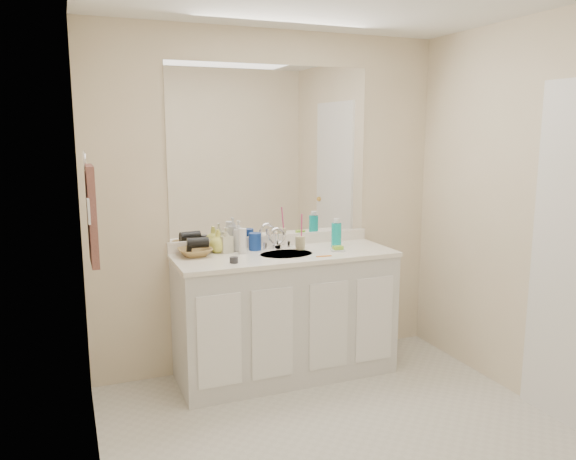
{
  "coord_description": "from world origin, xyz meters",
  "views": [
    {
      "loc": [
        -1.38,
        -2.47,
        1.72
      ],
      "look_at": [
        0.0,
        0.97,
        1.05
      ],
      "focal_mm": 35.0,
      "sensor_mm": 36.0,
      "label": 1
    }
  ],
  "objects": [
    {
      "name": "floor",
      "position": [
        0.0,
        0.0,
        0.0
      ],
      "size": [
        2.6,
        2.6,
        0.0
      ],
      "primitive_type": "cube",
      "color": "beige",
      "rests_on": "ground"
    },
    {
      "name": "wall_back",
      "position": [
        0.0,
        1.3,
        1.2
      ],
      "size": [
        2.6,
        0.02,
        2.4
      ],
      "primitive_type": "cube",
      "color": "beige",
      "rests_on": "floor"
    },
    {
      "name": "wall_front",
      "position": [
        0.0,
        -1.3,
        1.2
      ],
      "size": [
        2.6,
        0.02,
        2.4
      ],
      "primitive_type": "cube",
      "color": "beige",
      "rests_on": "floor"
    },
    {
      "name": "wall_left",
      "position": [
        -1.3,
        0.0,
        1.2
      ],
      "size": [
        0.02,
        2.6,
        2.4
      ],
      "primitive_type": "cube",
      "color": "beige",
      "rests_on": "floor"
    },
    {
      "name": "wall_right",
      "position": [
        1.3,
        0.0,
        1.2
      ],
      "size": [
        0.02,
        2.6,
        2.4
      ],
      "primitive_type": "cube",
      "color": "beige",
      "rests_on": "floor"
    },
    {
      "name": "vanity_cabinet",
      "position": [
        0.0,
        1.02,
        0.42
      ],
      "size": [
        1.5,
        0.55,
        0.85
      ],
      "primitive_type": "cube",
      "color": "silver",
      "rests_on": "floor"
    },
    {
      "name": "countertop",
      "position": [
        0.0,
        1.02,
        0.86
      ],
      "size": [
        1.52,
        0.57,
        0.03
      ],
      "primitive_type": "cube",
      "color": "white",
      "rests_on": "vanity_cabinet"
    },
    {
      "name": "backsplash",
      "position": [
        0.0,
        1.29,
        0.92
      ],
      "size": [
        1.52,
        0.03,
        0.08
      ],
      "primitive_type": "cube",
      "color": "white",
      "rests_on": "countertop"
    },
    {
      "name": "sink_basin",
      "position": [
        0.0,
        1.0,
        0.87
      ],
      "size": [
        0.37,
        0.37,
        0.02
      ],
      "primitive_type": "cylinder",
      "color": "beige",
      "rests_on": "countertop"
    },
    {
      "name": "faucet",
      "position": [
        0.0,
        1.18,
        0.94
      ],
      "size": [
        0.02,
        0.02,
        0.11
      ],
      "primitive_type": "cylinder",
      "color": "silver",
      "rests_on": "countertop"
    },
    {
      "name": "mirror",
      "position": [
        0.0,
        1.29,
        1.56
      ],
      "size": [
        1.48,
        0.01,
        1.2
      ],
      "primitive_type": "cube",
      "color": "white",
      "rests_on": "wall_back"
    },
    {
      "name": "blue_mug",
      "position": [
        -0.16,
        1.2,
        0.94
      ],
      "size": [
        0.11,
        0.11,
        0.12
      ],
      "primitive_type": "cylinder",
      "rotation": [
        0.0,
        0.0,
        -0.25
      ],
      "color": "navy",
      "rests_on": "countertop"
    },
    {
      "name": "tan_cup",
      "position": [
        0.15,
        1.11,
        0.93
      ],
      "size": [
        0.07,
        0.07,
        0.09
      ],
      "primitive_type": "cylinder",
      "rotation": [
        0.0,
        0.0,
        -0.03
      ],
      "color": "#C1B788",
      "rests_on": "countertop"
    },
    {
      "name": "toothbrush",
      "position": [
        0.16,
        1.11,
        1.03
      ],
      "size": [
        0.02,
        0.04,
        0.21
      ],
      "primitive_type": "cylinder",
      "rotation": [
        0.14,
        0.0,
        -0.32
      ],
      "color": "#D83978",
      "rests_on": "tan_cup"
    },
    {
      "name": "mouthwash_bottle",
      "position": [
        0.42,
        1.09,
        0.97
      ],
      "size": [
        0.1,
        0.1,
        0.17
      ],
      "primitive_type": "cylinder",
      "rotation": [
        0.0,
        0.0,
        -0.42
      ],
      "color": "#0EABA5",
      "rests_on": "countertop"
    },
    {
      "name": "soap_dish",
      "position": [
        0.37,
        0.95,
        0.89
      ],
      "size": [
        0.11,
        0.1,
        0.01
      ],
      "primitive_type": "cube",
      "rotation": [
        0.0,
        0.0,
        -0.3
      ],
      "color": "silver",
      "rests_on": "countertop"
    },
    {
      "name": "green_soap",
      "position": [
        0.37,
        0.95,
        0.9
      ],
      "size": [
        0.07,
        0.05,
        0.02
      ],
      "primitive_type": "cube",
      "rotation": [
        0.0,
        0.0,
        -0.07
      ],
      "color": "#98D934",
      "rests_on": "soap_dish"
    },
    {
      "name": "orange_comb",
      "position": [
        0.2,
        0.84,
        0.88
      ],
      "size": [
        0.11,
        0.04,
        0.0
      ],
      "primitive_type": "cube",
      "rotation": [
        0.0,
        0.0,
        -0.12
      ],
      "color": "orange",
      "rests_on": "countertop"
    },
    {
      "name": "dark_jar",
      "position": [
        -0.41,
        0.88,
        0.9
      ],
      "size": [
        0.07,
        0.07,
        0.04
      ],
      "primitive_type": "cylinder",
      "rotation": [
        0.0,
        0.0,
        0.4
      ],
      "color": "#25252A",
      "rests_on": "countertop"
    },
    {
      "name": "extra_white_bottle",
      "position": [
        -0.27,
        1.13,
        0.97
      ],
      "size": [
        0.06,
        0.06,
        0.17
      ],
      "primitive_type": "cylinder",
      "rotation": [
        0.0,
        0.0,
        0.22
      ],
      "color": "white",
      "rests_on": "countertop"
    },
    {
      "name": "soap_bottle_white",
      "position": [
        -0.27,
        1.22,
        0.99
      ],
      "size": [
        0.08,
        0.08,
        0.21
      ],
      "primitive_type": "imported",
      "rotation": [
        0.0,
        0.0,
        0.01
      ],
      "color": "silver",
      "rests_on": "countertop"
    },
    {
      "name": "soap_bottle_cream",
      "position": [
        -0.37,
        1.2,
        0.97
      ],
      "size": [
        0.09,
        0.09,
        0.17
      ],
      "primitive_type": "imported",
      "rotation": [
        0.0,
        0.0,
        0.17
      ],
      "color": "beige",
      "rests_on": "countertop"
    },
    {
      "name": "soap_bottle_yellow",
      "position": [
        -0.42,
        1.22,
        0.96
      ],
      "size": [
        0.13,
        0.13,
        0.16
      ],
      "primitive_type": "imported",
      "rotation": [
        0.0,
        0.0,
        -0.02
      ],
      "color": "#E4E559",
      "rests_on": "countertop"
    },
    {
      "name": "wicker_basket",
      "position": [
        -0.59,
        1.17,
        0.91
      ],
      "size": [
        0.25,
        0.25,
        0.05
      ],
      "primitive_type": "imported",
      "rotation": [
        0.0,
        0.0,
        0.12
      ],
      "color": "olive",
      "rests_on": "countertop"
    },
    {
      "name": "hair_dryer",
      "position": [
        -0.57,
        1.17,
        0.97
      ],
      "size": [
        0.15,
        0.09,
        0.07
      ],
      "primitive_type": "cylinder",
      "rotation": [
        0.0,
        1.57,
        -0.1
      ],
      "color": "black",
      "rests_on": "wicker_basket"
    },
    {
      "name": "towel_ring",
      "position": [
        -1.27,
        0.77,
        1.55
      ],
      "size": [
        0.01,
        0.11,
        0.11
      ],
      "primitive_type": "torus",
      "rotation": [
        0.0,
        1.57,
        0.0
      ],
      "color": "silver",
      "rests_on": "wall_left"
    },
    {
      "name": "hand_towel",
      "position": [
        -1.25,
        0.77,
        1.25
      ],
      "size": [
        0.04,
        0.32,
        0.55
      ],
      "primitive_type": "cube",
      "color": "brown",
      "rests_on": "towel_ring"
    },
    {
      "name": "switch_plate",
      "position": [
        -1.27,
        0.57,
        1.3
      ],
      "size": [
        0.01,
        0.08,
        0.13
      ],
      "primitive_type": "cube",
      "color": "white",
      "rests_on": "wall_left"
    }
  ]
}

